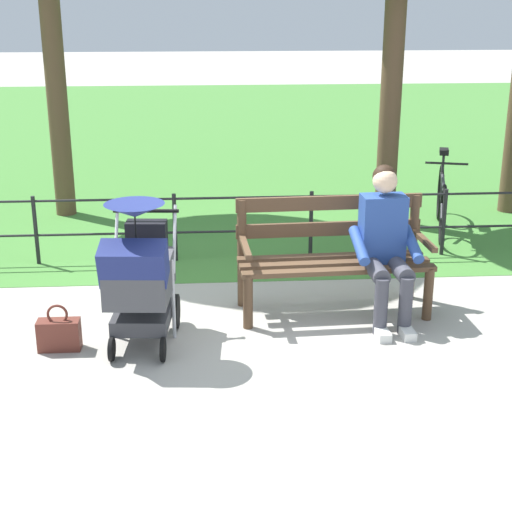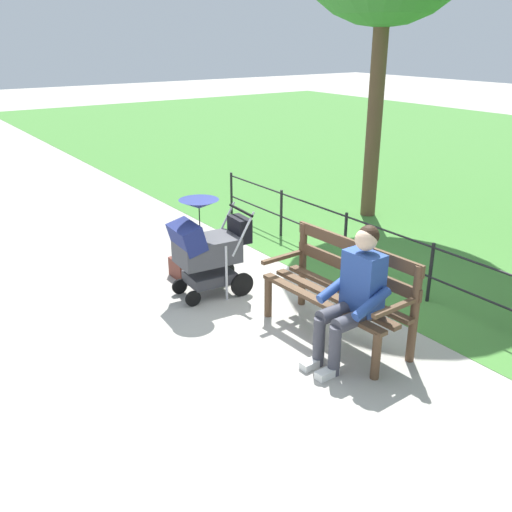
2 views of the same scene
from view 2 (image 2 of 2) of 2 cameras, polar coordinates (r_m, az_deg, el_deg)
ground_plane at (r=6.24m, az=3.25°, el=-5.60°), size 60.00×60.00×0.00m
park_bench at (r=5.62m, az=8.56°, el=-3.04°), size 1.62×0.67×0.96m
person_on_bench at (r=5.16m, az=9.79°, el=-3.57°), size 0.55×0.74×1.28m
stroller at (r=6.42m, az=-4.97°, el=0.95°), size 0.56×0.92×1.15m
handbag at (r=7.09m, az=-7.69°, el=-1.20°), size 0.32×0.14×0.37m
park_fence at (r=6.99m, az=12.78°, el=0.67°), size 6.91×0.04×0.70m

